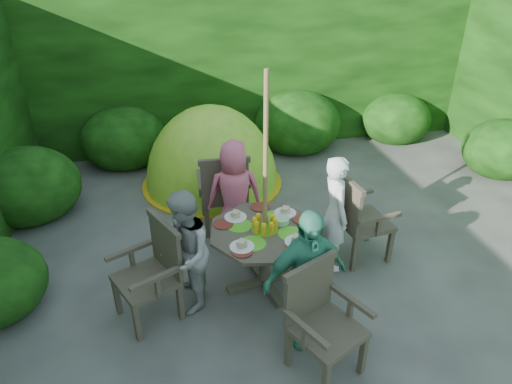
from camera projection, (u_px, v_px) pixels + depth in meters
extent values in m
plane|color=#413E3A|center=(333.00, 274.00, 4.83)|extent=(60.00, 60.00, 0.00)
cube|color=black|center=(254.00, 66.00, 7.63)|extent=(9.00, 1.00, 2.50)
cylinder|color=#3B3327|center=(264.00, 258.00, 4.57)|extent=(0.11, 0.11, 0.61)
cube|color=#3B3327|center=(264.00, 280.00, 4.71)|extent=(0.81, 0.25, 0.05)
cube|color=#3B3327|center=(264.00, 280.00, 4.71)|extent=(0.25, 0.81, 0.05)
cylinder|color=#3B3327|center=(265.00, 231.00, 4.41)|extent=(1.32, 1.32, 0.04)
cylinder|color=#50BB20|center=(253.00, 243.00, 4.20)|extent=(0.25, 0.25, 0.00)
cylinder|color=#50BB20|center=(291.00, 234.00, 4.34)|extent=(0.25, 0.25, 0.00)
cylinder|color=#50BB20|center=(239.00, 226.00, 4.46)|extent=(0.25, 0.25, 0.00)
cylinder|color=#50BB20|center=(276.00, 217.00, 4.60)|extent=(0.25, 0.25, 0.00)
cylinder|color=#50BB20|center=(265.00, 229.00, 4.40)|extent=(0.25, 0.25, 0.00)
cylinder|color=white|center=(285.00, 213.00, 4.65)|extent=(0.23, 0.23, 0.01)
cylinder|color=white|center=(235.00, 217.00, 4.59)|extent=(0.23, 0.23, 0.01)
cylinder|color=white|center=(242.00, 247.00, 4.14)|extent=(0.23, 0.23, 0.01)
cylinder|color=white|center=(297.00, 242.00, 4.21)|extent=(0.23, 0.23, 0.01)
cylinder|color=red|center=(303.00, 220.00, 4.55)|extent=(0.20, 0.20, 0.01)
cylinder|color=red|center=(260.00, 207.00, 4.76)|extent=(0.20, 0.20, 0.01)
cylinder|color=red|center=(223.00, 224.00, 4.48)|extent=(0.20, 0.20, 0.01)
cylinder|color=red|center=(242.00, 251.00, 4.09)|extent=(0.20, 0.20, 0.01)
cylinder|color=red|center=(296.00, 248.00, 4.13)|extent=(0.20, 0.20, 0.01)
cylinder|color=green|center=(281.00, 220.00, 4.50)|extent=(0.16, 0.16, 0.05)
cylinder|color=brown|center=(265.00, 189.00, 4.19)|extent=(0.05, 0.05, 2.20)
cube|color=#3B3327|center=(364.00, 222.00, 4.93)|extent=(0.57, 0.59, 0.05)
cube|color=#3B3327|center=(390.00, 246.00, 4.92)|extent=(0.06, 0.06, 0.42)
cube|color=#3B3327|center=(368.00, 225.00, 5.28)|extent=(0.06, 0.06, 0.42)
cube|color=#3B3327|center=(354.00, 254.00, 4.79)|extent=(0.06, 0.06, 0.42)
cube|color=#3B3327|center=(334.00, 232.00, 5.15)|extent=(0.06, 0.06, 0.42)
cube|color=#3B3327|center=(346.00, 204.00, 4.72)|extent=(0.11, 0.52, 0.50)
cube|color=#3B3327|center=(380.00, 218.00, 4.61)|extent=(0.51, 0.12, 0.04)
cube|color=#3B3327|center=(353.00, 194.00, 5.04)|extent=(0.51, 0.12, 0.04)
cube|color=#3B3327|center=(146.00, 281.00, 4.10)|extent=(0.66, 0.67, 0.05)
cube|color=#3B3327|center=(117.00, 296.00, 4.24)|extent=(0.07, 0.07, 0.41)
cube|color=#3B3327|center=(137.00, 323.00, 3.94)|extent=(0.07, 0.07, 0.41)
cube|color=#3B3327|center=(158.00, 278.00, 4.47)|extent=(0.07, 0.07, 0.41)
cube|color=#3B3327|center=(180.00, 301.00, 4.17)|extent=(0.07, 0.07, 0.41)
cube|color=#3B3327|center=(166.00, 247.00, 4.10)|extent=(0.26, 0.47, 0.49)
cube|color=#3B3327|center=(131.00, 250.00, 4.18)|extent=(0.46, 0.26, 0.04)
cube|color=#3B3327|center=(157.00, 278.00, 3.83)|extent=(0.46, 0.26, 0.04)
cube|color=#3B3327|center=(223.00, 194.00, 5.45)|extent=(0.55, 0.53, 0.05)
cube|color=#3B3327|center=(240.00, 199.00, 5.79)|extent=(0.05, 0.05, 0.43)
cube|color=#3B3327|center=(204.00, 202.00, 5.72)|extent=(0.05, 0.05, 0.43)
cube|color=#3B3327|center=(245.00, 218.00, 5.40)|extent=(0.05, 0.05, 0.43)
cube|color=#3B3327|center=(207.00, 222.00, 5.33)|extent=(0.05, 0.05, 0.43)
cube|color=#3B3327|center=(225.00, 183.00, 5.10)|extent=(0.54, 0.06, 0.51)
cube|color=#3B3327|center=(245.00, 177.00, 5.39)|extent=(0.07, 0.52, 0.04)
cube|color=#3B3327|center=(200.00, 180.00, 5.31)|extent=(0.07, 0.52, 0.04)
cube|color=#3B3327|center=(327.00, 332.00, 3.58)|extent=(0.66, 0.65, 0.05)
cube|color=#3B3327|center=(326.00, 382.00, 3.42)|extent=(0.06, 0.06, 0.40)
cube|color=#3B3327|center=(363.00, 354.00, 3.65)|extent=(0.06, 0.06, 0.40)
cube|color=#3B3327|center=(289.00, 347.00, 3.71)|extent=(0.06, 0.06, 0.40)
cube|color=#3B3327|center=(325.00, 324.00, 3.94)|extent=(0.06, 0.06, 0.40)
cube|color=#3B3327|center=(309.00, 291.00, 3.61)|extent=(0.47, 0.25, 0.48)
cube|color=#3B3327|center=(306.00, 329.00, 3.35)|extent=(0.25, 0.45, 0.04)
cube|color=#3B3327|center=(351.00, 300.00, 3.62)|extent=(0.25, 0.45, 0.04)
imported|color=white|center=(335.00, 213.00, 4.69)|extent=(0.34, 0.48, 1.27)
imported|color=#A3A39D|center=(185.00, 253.00, 4.14)|extent=(0.50, 0.62, 1.22)
imported|color=#E15D79|center=(235.00, 194.00, 5.05)|extent=(0.64, 0.44, 1.26)
imported|color=#45A380|center=(305.00, 279.00, 3.76)|extent=(0.81, 0.47, 1.30)
ellipsoid|color=#7DD128|center=(213.00, 183.00, 6.64)|extent=(2.05, 2.05, 2.29)
ellipsoid|color=black|center=(223.00, 204.00, 6.10)|extent=(0.67, 0.40, 0.79)
cylinder|color=gold|center=(213.00, 182.00, 6.63)|extent=(2.01, 2.01, 0.03)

